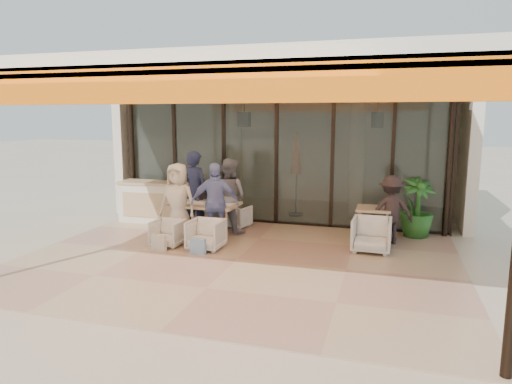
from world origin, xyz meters
TOP-DOWN VIEW (x-y plane):
  - ground at (0.00, 0.00)m, footprint 70.00×70.00m
  - terrace_floor at (0.00, 0.00)m, footprint 8.00×6.00m
  - terrace_structure at (0.00, -0.26)m, footprint 8.00×6.00m
  - glass_storefront at (0.00, 3.00)m, footprint 8.08×0.10m
  - interior_block at (0.01, 5.31)m, footprint 9.05×3.62m
  - host_counter at (-2.91, 2.30)m, footprint 1.85×0.65m
  - dining_table at (-1.25, 1.43)m, footprint 1.50×0.90m
  - chair_far_left at (-1.66, 2.38)m, footprint 0.75×0.72m
  - chair_far_right at (-0.82, 2.38)m, footprint 0.68×0.66m
  - chair_near_left at (-1.66, 0.48)m, footprint 0.61×0.57m
  - chair_near_right at (-0.82, 0.48)m, footprint 0.66×0.62m
  - diner_navy at (-1.66, 1.88)m, footprint 0.76×0.58m
  - diner_grey at (-0.82, 1.88)m, footprint 0.99×0.86m
  - diner_cream at (-1.66, 0.98)m, footprint 0.84×0.56m
  - diner_periwinkle at (-0.82, 0.98)m, footprint 1.08×0.67m
  - tote_bag_cream at (-1.66, 0.08)m, footprint 0.30×0.10m
  - tote_bag_blue at (-0.82, 0.08)m, footprint 0.30×0.10m
  - side_table at (2.36, 2.00)m, footprint 0.70×0.70m
  - side_chair at (2.36, 1.25)m, footprint 0.76×0.71m
  - standing_woman at (2.71, 1.92)m, footprint 1.04×0.75m
  - potted_palm at (3.26, 2.66)m, footprint 1.00×1.00m

SIDE VIEW (x-z plane):
  - ground at x=0.00m, z-range 0.00..0.00m
  - terrace_floor at x=0.00m, z-range 0.00..0.01m
  - tote_bag_cream at x=-1.66m, z-range 0.00..0.34m
  - tote_bag_blue at x=-0.82m, z-range 0.00..0.34m
  - chair_far_right at x=-0.82m, z-range 0.00..0.60m
  - chair_near_left at x=-1.66m, z-range 0.00..0.61m
  - chair_far_left at x=-1.66m, z-range 0.00..0.68m
  - chair_near_right at x=-0.82m, z-range 0.00..0.68m
  - side_chair at x=2.36m, z-range 0.00..0.76m
  - host_counter at x=-2.91m, z-range 0.01..1.05m
  - side_table at x=2.36m, z-range 0.27..1.01m
  - potted_palm at x=3.26m, z-range 0.00..1.32m
  - dining_table at x=-1.25m, z-range 0.22..1.15m
  - standing_woman at x=2.71m, z-range 0.00..1.45m
  - diner_cream at x=-1.66m, z-range 0.00..1.67m
  - diner_periwinkle at x=-0.82m, z-range 0.00..1.71m
  - diner_grey at x=-0.82m, z-range 0.00..1.71m
  - diner_navy at x=-1.66m, z-range 0.00..1.86m
  - glass_storefront at x=0.00m, z-range 0.00..3.20m
  - interior_block at x=0.01m, z-range 0.47..3.99m
  - terrace_structure at x=0.00m, z-range 1.55..4.95m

